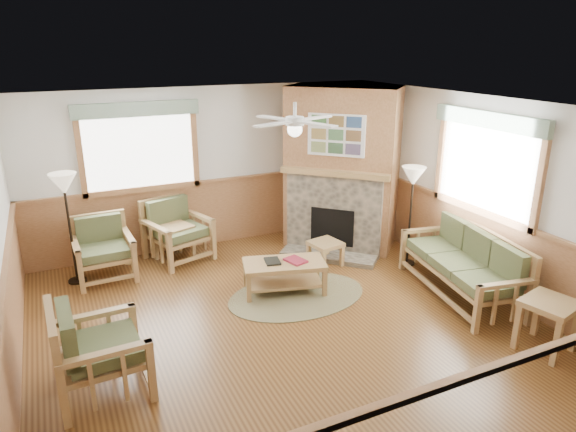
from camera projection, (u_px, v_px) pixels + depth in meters
name	position (u px, v px, depth m)	size (l,w,h in m)	color
floor	(283.00, 323.00, 6.50)	(6.00, 6.00, 0.01)	brown
ceiling	(282.00, 106.00, 5.63)	(6.00, 6.00, 0.01)	white
wall_back	(208.00, 168.00, 8.63)	(6.00, 0.02, 2.70)	silver
wall_front	(467.00, 355.00, 3.50)	(6.00, 0.02, 2.70)	silver
wall_right	(474.00, 192.00, 7.28)	(0.02, 6.00, 2.70)	silver
wainscot	(283.00, 283.00, 6.32)	(6.00, 6.00, 1.10)	#94633C
fireplace	(342.00, 168.00, 8.65)	(2.20, 2.20, 2.70)	#94633C
window_back	(135.00, 100.00, 7.77)	(1.90, 0.16, 1.50)	white
window_right	(494.00, 109.00, 6.71)	(0.16, 1.90, 1.50)	white
ceiling_fan	(295.00, 106.00, 6.02)	(1.24, 1.24, 0.36)	white
sofa	(461.00, 264.00, 7.08)	(0.82, 2.01, 0.92)	#A27E4C
armchair_back_left	(103.00, 249.00, 7.58)	(0.82, 0.82, 0.92)	#A27E4C
armchair_back_right	(178.00, 231.00, 8.25)	(0.87, 0.87, 0.98)	#A27E4C
armchair_left	(101.00, 348.00, 5.10)	(0.87, 0.87, 0.98)	#A27E4C
coffee_table	(284.00, 277.00, 7.23)	(1.14, 0.57, 0.45)	#A27E4C
end_table_chairs	(174.00, 243.00, 8.28)	(0.52, 0.50, 0.58)	#A27E4C
end_table_sofa	(547.00, 325.00, 5.83)	(0.55, 0.53, 0.62)	#A27E4C
footstool	(325.00, 253.00, 8.10)	(0.45, 0.45, 0.39)	#A27E4C
braided_rug	(297.00, 296.00, 7.17)	(1.98, 1.98, 0.01)	brown
floor_lamp_left	(70.00, 229.00, 7.33)	(0.38, 0.38, 1.66)	black
floor_lamp_right	(410.00, 216.00, 7.96)	(0.37, 0.37, 1.59)	black
book_red	(295.00, 259.00, 7.17)	(0.22, 0.30, 0.03)	maroon
book_dark	(272.00, 260.00, 7.15)	(0.20, 0.27, 0.03)	black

